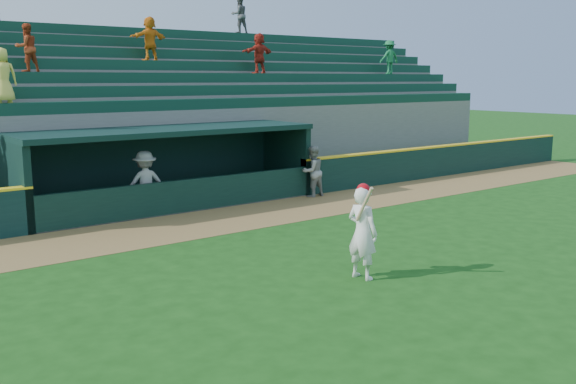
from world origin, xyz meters
The scene contains 9 objects.
ground centered at (0.00, 0.00, 0.00)m, with size 120.00×120.00×0.00m, color #154411.
warning_track centered at (0.00, 4.90, 0.01)m, with size 40.00×3.00×0.01m, color brown.
field_wall_right centered at (12.25, 6.55, 0.60)m, with size 15.50×0.30×1.20m, color black.
wall_stripe_right centered at (12.25, 6.55, 1.23)m, with size 15.50×0.32×0.06m, color yellow.
dugout_player_front centered at (4.60, 6.18, 0.87)m, with size 0.84×0.66×1.74m, color #959691.
dugout_player_inside centered at (-1.16, 6.95, 0.94)m, with size 1.22×0.70×1.89m, color #9B9B96.
dugout centered at (0.00, 8.00, 1.36)m, with size 9.40×2.80×2.46m.
stands centered at (0.00, 12.57, 2.40)m, with size 34.50×6.25×7.61m.
batter_at_plate centered at (-0.43, -1.38, 0.97)m, with size 0.55×0.86×1.95m.
Camera 1 is at (-9.20, -10.29, 3.97)m, focal length 40.00 mm.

